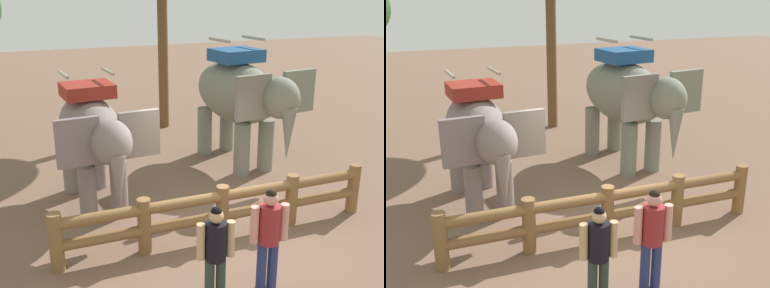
% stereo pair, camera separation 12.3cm
% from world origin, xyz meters
% --- Properties ---
extents(ground_plane, '(60.00, 60.00, 0.00)m').
position_xyz_m(ground_plane, '(0.00, 0.00, 0.00)').
color(ground_plane, brown).
extents(log_fence, '(6.25, 0.32, 1.05)m').
position_xyz_m(log_fence, '(-0.00, 0.09, 0.60)').
color(log_fence, brown).
rests_on(log_fence, ground).
extents(elephant_near_left, '(1.93, 3.39, 2.90)m').
position_xyz_m(elephant_near_left, '(-1.92, 2.29, 1.63)').
color(elephant_near_left, gray).
rests_on(elephant_near_left, ground).
extents(elephant_center, '(2.20, 3.91, 3.31)m').
position_xyz_m(elephant_center, '(2.08, 3.41, 1.86)').
color(elephant_center, slate).
rests_on(elephant_center, ground).
extents(tourist_woman_in_black, '(0.56, 0.36, 1.60)m').
position_xyz_m(tourist_woman_in_black, '(-0.94, -1.64, 0.92)').
color(tourist_woman_in_black, '#2C3932').
rests_on(tourist_woman_in_black, ground).
extents(tourist_man_in_blue, '(0.59, 0.39, 1.69)m').
position_xyz_m(tourist_man_in_blue, '(-0.04, -1.60, 0.98)').
color(tourist_man_in_blue, navy).
rests_on(tourist_man_in_blue, ground).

